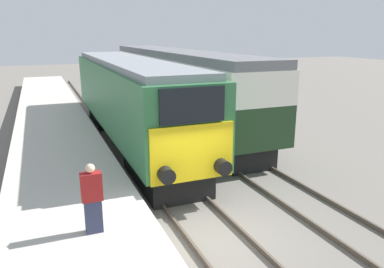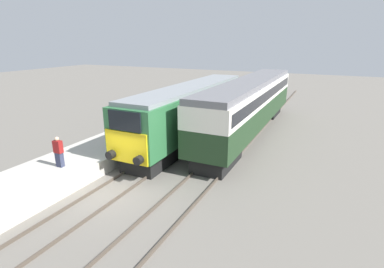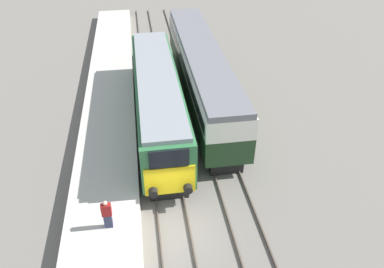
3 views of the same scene
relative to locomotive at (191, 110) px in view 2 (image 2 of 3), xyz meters
name	(u,v)px [view 2 (image 2 of 3)]	position (x,y,z in m)	size (l,w,h in m)	color
ground_plane	(109,193)	(0.00, -9.00, -2.22)	(120.00, 120.00, 0.00)	slate
platform_left	(145,132)	(-3.30, -1.00, -1.80)	(3.50, 50.00, 0.84)	#B7B2A8
rails_near_track	(163,157)	(0.00, -4.00, -2.15)	(1.51, 60.00, 0.14)	#4C4238
rails_far_track	(215,166)	(3.40, -4.00, -2.15)	(1.50, 60.00, 0.14)	#4C4238
locomotive	(191,110)	(0.00, 0.00, 0.00)	(2.70, 15.40, 3.95)	black
passenger_carriage	(250,102)	(3.40, 3.18, 0.29)	(2.75, 18.06, 4.16)	black
person_on_platform	(59,152)	(-2.97, -9.04, -0.61)	(0.44, 0.26, 1.57)	#2D334C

